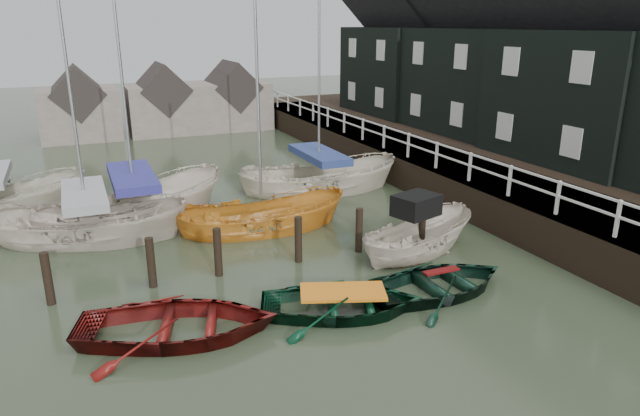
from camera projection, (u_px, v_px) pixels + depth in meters
name	position (u px, v px, depth m)	size (l,w,h in m)	color
ground	(298.00, 315.00, 13.84)	(120.00, 120.00, 0.00)	#2C3723
pier	(411.00, 162.00, 25.94)	(3.04, 32.00, 2.70)	black
land_strip	(506.00, 166.00, 28.26)	(14.00, 38.00, 1.50)	black
quay_houses	(539.00, 48.00, 25.32)	(6.52, 28.14, 10.01)	black
mooring_pilings	(221.00, 258.00, 15.88)	(13.72, 0.22, 1.80)	black
far_sheds	(161.00, 104.00, 36.25)	(14.00, 4.08, 4.39)	#665B51
rowboat_red	(179.00, 337.00, 12.88)	(3.19, 4.47, 0.92)	#560E0C
rowboat_green	(343.00, 313.00, 13.93)	(2.82, 3.95, 0.82)	black
rowboat_dkgreen	(440.00, 293.00, 14.98)	(2.86, 4.00, 0.83)	black
motorboat	(417.00, 250.00, 17.54)	(4.80, 2.96, 2.68)	beige
sailboat_a	(90.00, 237.00, 18.68)	(6.98, 4.55, 10.97)	beige
sailboat_b	(137.00, 220.00, 20.32)	(7.64, 5.17, 11.38)	beige
sailboat_c	(262.00, 229.00, 19.58)	(6.03, 2.79, 9.70)	orange
sailboat_d	(319.00, 189.00, 24.07)	(7.06, 3.64, 13.24)	beige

